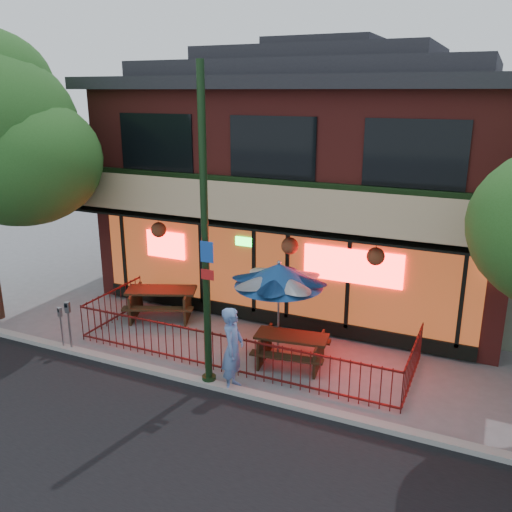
{
  "coord_description": "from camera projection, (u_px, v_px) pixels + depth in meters",
  "views": [
    {
      "loc": [
        5.54,
        -9.93,
        6.42
      ],
      "look_at": [
        0.08,
        2.0,
        2.4
      ],
      "focal_mm": 38.0,
      "sensor_mm": 36.0,
      "label": 1
    }
  ],
  "objects": [
    {
      "name": "curb",
      "position": [
        207.0,
        383.0,
        12.27
      ],
      "size": [
        80.0,
        0.25,
        0.12
      ],
      "primitive_type": "cube",
      "color": "#999993",
      "rests_on": "ground"
    },
    {
      "name": "picnic_table_right",
      "position": [
        291.0,
        345.0,
        13.17
      ],
      "size": [
        1.92,
        1.57,
        0.75
      ],
      "color": "#312011",
      "rests_on": "ground"
    },
    {
      "name": "parking_meter_far",
      "position": [
        61.0,
        321.0,
        13.76
      ],
      "size": [
        0.12,
        0.11,
        1.17
      ],
      "color": "gray",
      "rests_on": "ground"
    },
    {
      "name": "restaurant_building",
      "position": [
        319.0,
        164.0,
        17.69
      ],
      "size": [
        12.96,
        9.49,
        8.05
      ],
      "color": "maroon",
      "rests_on": "ground"
    },
    {
      "name": "picnic_table_left",
      "position": [
        162.0,
        299.0,
        15.9
      ],
      "size": [
        2.45,
        2.2,
        0.86
      ],
      "color": "#382614",
      "rests_on": "ground"
    },
    {
      "name": "pedestrian",
      "position": [
        233.0,
        349.0,
        11.89
      ],
      "size": [
        0.58,
        0.78,
        1.95
      ],
      "primitive_type": "imported",
      "rotation": [
        0.0,
        0.0,
        1.74
      ],
      "color": "#5F80BE",
      "rests_on": "ground"
    },
    {
      "name": "patio_umbrella",
      "position": [
        279.0,
        275.0,
        13.15
      ],
      "size": [
        2.18,
        2.18,
        2.49
      ],
      "color": "gray",
      "rests_on": "ground"
    },
    {
      "name": "street_light",
      "position": [
        205.0,
        252.0,
        11.45
      ],
      "size": [
        0.43,
        0.32,
        7.0
      ],
      "color": "black",
      "rests_on": "ground"
    },
    {
      "name": "patio_fence",
      "position": [
        227.0,
        343.0,
        12.97
      ],
      "size": [
        8.44,
        2.62,
        1.0
      ],
      "color": "#511311",
      "rests_on": "ground"
    },
    {
      "name": "ground",
      "position": [
        218.0,
        376.0,
        12.72
      ],
      "size": [
        80.0,
        80.0,
        0.0
      ],
      "primitive_type": "plane",
      "color": "gray",
      "rests_on": "ground"
    },
    {
      "name": "parking_meter_near",
      "position": [
        69.0,
        318.0,
        13.64
      ],
      "size": [
        0.14,
        0.13,
        1.35
      ],
      "color": "gray",
      "rests_on": "ground"
    }
  ]
}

